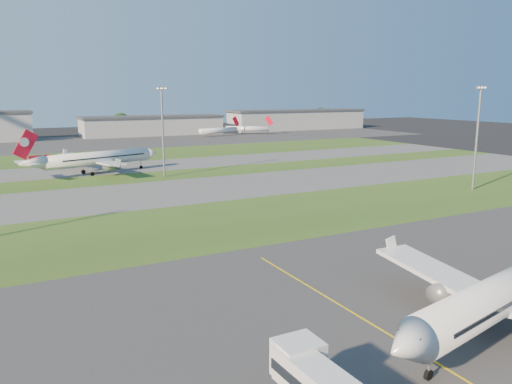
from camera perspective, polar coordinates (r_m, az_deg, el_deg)
ground at (r=49.29m, az=12.86°, el=-18.27°), size 700.00×700.00×0.00m
apron_near at (r=49.29m, az=12.86°, el=-18.26°), size 300.00×70.00×0.01m
grass_strip_a at (r=92.00m, az=-8.73°, el=-4.05°), size 300.00×34.00×0.01m
taxiway_a at (r=122.87m, az=-13.83°, el=-0.39°), size 300.00×32.00×0.01m
grass_strip_b at (r=146.88m, az=-16.24°, el=1.35°), size 300.00×18.00×0.01m
taxiway_b at (r=168.24m, az=-17.80°, el=2.47°), size 300.00×26.00×0.01m
grass_strip_c at (r=200.55m, az=-19.51°, el=3.70°), size 300.00×40.00×0.01m
apron_far at (r=259.73m, az=-21.52°, el=5.13°), size 400.00×80.00×0.01m
yellow_line at (r=52.37m, az=17.20°, el=-16.64°), size 0.25×60.00×0.02m
airliner_parked at (r=57.42m, az=26.83°, el=-10.18°), size 38.60×32.43×12.17m
airliner_taxiing at (r=158.72m, az=-17.63°, el=3.64°), size 40.33×33.92×12.92m
mini_jet_near at (r=286.12m, az=-4.29°, el=7.03°), size 28.12×9.60×9.48m
mini_jet_far at (r=300.63m, az=-0.94°, el=7.26°), size 24.55×17.63×9.48m
light_mast_centre at (r=146.98m, az=-10.63°, el=7.43°), size 3.20×0.70×25.80m
light_mast_east at (r=136.16m, az=23.98°, el=6.38°), size 3.20×0.70×25.80m
hangar_east at (r=299.55m, az=-11.73°, el=7.47°), size 81.60×23.00×11.20m
hangar_far_east at (r=341.24m, az=4.76°, el=8.26°), size 96.90×23.00×13.20m
tree_mid_west at (r=298.70m, az=-26.37°, el=6.57°), size 9.90×9.90×10.80m
tree_mid_east at (r=309.25m, az=-15.16°, el=7.64°), size 11.55×11.55×12.60m
tree_east at (r=332.26m, az=-2.26°, el=8.13°), size 10.45×10.45×11.40m
tree_far_east at (r=371.19m, az=7.36°, el=8.57°), size 12.65×12.65×13.80m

